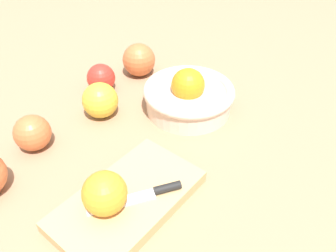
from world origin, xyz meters
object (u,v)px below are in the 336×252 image
Objects in this scene: orange_on_board at (105,193)px; apple_front_left_2 at (100,100)px; knife at (148,194)px; cutting_board at (128,200)px; apple_front_right_2 at (32,133)px; apple_front_left at (101,78)px; bowl at (189,95)px; apple_front_left_3 at (139,60)px.

apple_front_left_2 is at bearing -143.61° from orange_on_board.
orange_on_board reaches higher than knife.
cutting_board is 3.51× the size of apple_front_right_2.
apple_front_left reaches higher than cutting_board.
orange_on_board reaches higher than cutting_board.
bowl is 2.40× the size of apple_front_left_3.
apple_front_left_3 is at bearing 172.02° from apple_front_right_2.
apple_front_right_2 is (-0.04, -0.24, 0.02)m from cutting_board.
apple_front_right_2 is at bearing -96.25° from knife.
apple_front_left_2 is at bearing 33.71° from apple_front_left.
knife is 0.27m from apple_front_right_2.
apple_front_left is at bearing -144.33° from orange_on_board.
apple_front_left_2 is at bearing 3.46° from apple_front_left_3.
knife is 1.58× the size of apple_front_left_2.
orange_on_board is 0.57× the size of knife.
apple_front_left is 0.81× the size of apple_front_left_3.
apple_front_left_2 is 0.16m from apple_front_right_2.
apple_front_left is 0.10m from apple_front_left_2.
bowl is at bearing 94.43° from apple_front_left.
orange_on_board is 0.83× the size of apple_front_left_3.
bowl is 2.90× the size of orange_on_board.
apple_front_left_2 is 1.10× the size of apple_front_right_2.
cutting_board is 0.06m from orange_on_board.
cutting_board is at bearing 43.77° from apple_front_left_2.
orange_on_board reaches higher than apple_front_right_2.
apple_front_left_2 reaches higher than apple_front_left.
cutting_board is 0.26m from apple_front_left_2.
apple_front_right_2 is (-0.03, -0.27, 0.01)m from knife.
knife is 0.27m from apple_front_left_2.
knife is 0.37m from apple_front_left.
bowl is 0.28m from knife.
orange_on_board is at bearing 36.39° from apple_front_left_2.
apple_front_left is at bearing -139.05° from cutting_board.
cutting_board is 3.59× the size of orange_on_board.
orange_on_board reaches higher than apple_front_left.
knife is at bearing 50.49° from apple_front_left_2.
bowl is 2.58× the size of apple_front_left_2.
bowl is 0.32m from orange_on_board.
apple_front_left_3 is (-0.36, -0.22, 0.01)m from knife.
apple_front_left is (-0.31, -0.22, -0.02)m from orange_on_board.
knife is at bearing 45.96° from apple_front_left.
orange_on_board is at bearing 35.67° from apple_front_left.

